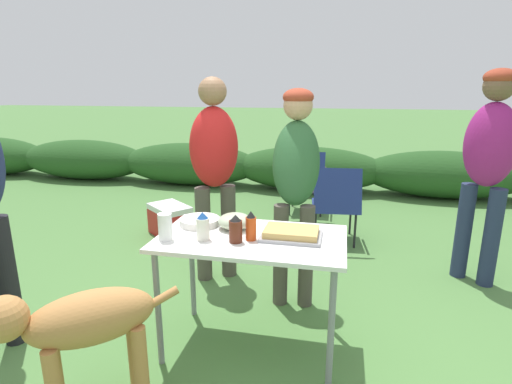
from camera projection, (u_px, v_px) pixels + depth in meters
ground_plane at (252, 346)px, 2.54m from camera, size 60.00×60.00×0.00m
shrub_hedge at (309, 169)px, 6.30m from camera, size 14.40×0.90×0.69m
folding_table at (251, 249)px, 2.37m from camera, size 1.10×0.64×0.74m
food_tray at (291, 234)px, 2.32m from camera, size 0.35×0.24×0.06m
plate_stack at (200, 221)px, 2.55m from camera, size 0.26×0.26×0.04m
mixing_bowl at (235, 221)px, 2.47m from camera, size 0.21×0.21×0.10m
paper_cup_stack at (165, 227)px, 2.28m from camera, size 0.08×0.08×0.16m
bbq_sauce_bottle at (236, 229)px, 2.25m from camera, size 0.08×0.08×0.16m
mayo_bottle at (203, 227)px, 2.28m from camera, size 0.08×0.08×0.17m
hot_sauce_bottle at (251, 226)px, 2.28m from camera, size 0.06×0.06×0.17m
standing_person_in_dark_puffer at (296, 171)px, 2.89m from camera, size 0.38×0.49×1.59m
standing_person_in_navy_coat at (489, 156)px, 3.14m from camera, size 0.49×0.47×1.73m
standing_person_with_beanie at (214, 163)px, 3.22m from camera, size 0.48×0.45×1.67m
dog at (80, 327)px, 1.88m from camera, size 0.77×0.65×0.72m
camp_chair_green_behind_table at (306, 179)px, 5.07m from camera, size 0.49×0.60×0.83m
camp_chair_near_hedge at (336, 201)px, 4.07m from camera, size 0.53×0.63×0.83m
cooler_box at (170, 220)px, 4.41m from camera, size 0.57×0.55×0.34m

